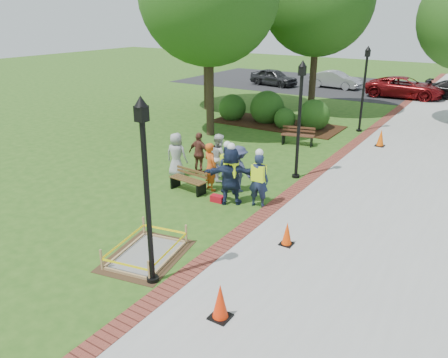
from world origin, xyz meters
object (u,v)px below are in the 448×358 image
Objects in this scene: cone_front at (220,302)px; hivis_worker_a at (231,174)px; hivis_worker_c at (227,167)px; hivis_worker_b at (259,178)px; lamp_near at (146,180)px; bench_near at (188,185)px; wet_concrete_pad at (146,248)px.

cone_front is 5.72m from hivis_worker_a.
hivis_worker_b is at bearing -17.90° from hivis_worker_c.
lamp_near is at bearing -75.45° from hivis_worker_c.
lamp_near reaches higher than bench_near.
hivis_worker_c reaches higher than bench_near.
bench_near is 1.49m from hivis_worker_c.
bench_near is 0.33× the size of lamp_near.
hivis_worker_b is at bearing 89.52° from lamp_near.
bench_near is 0.79× the size of hivis_worker_c.
hivis_worker_a is at bearing 119.63° from cone_front.
hivis_worker_c is at bearing 30.19° from bench_near.
hivis_worker_b reaches higher than wet_concrete_pad.
lamp_near reaches higher than hivis_worker_b.
lamp_near is at bearing -80.40° from hivis_worker_a.
hivis_worker_b is (0.83, 0.28, -0.06)m from hivis_worker_a.
bench_near is 5.85m from lamp_near.
lamp_near is at bearing -61.63° from bench_near.
hivis_worker_c is at bearing 129.51° from hivis_worker_a.
lamp_near is at bearing 172.66° from cone_front.
bench_near is 6.80m from cone_front.
hivis_worker_b is at bearing 110.74° from cone_front.
hivis_worker_b is at bearing 77.85° from wet_concrete_pad.
cone_front is 2.92m from lamp_near.
wet_concrete_pad is 1.82× the size of bench_near.
bench_near is at bearing 118.37° from lamp_near.
bench_near is 1.93m from hivis_worker_a.
lamp_near is at bearing -90.48° from hivis_worker_b.
hivis_worker_c is (-1.41, 5.43, -1.58)m from lamp_near.
cone_front is 5.61m from hivis_worker_b.
cone_front is (2.88, -1.01, 0.15)m from wet_concrete_pad.
wet_concrete_pad is 1.36× the size of hivis_worker_b.
lamp_near reaches higher than cone_front.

